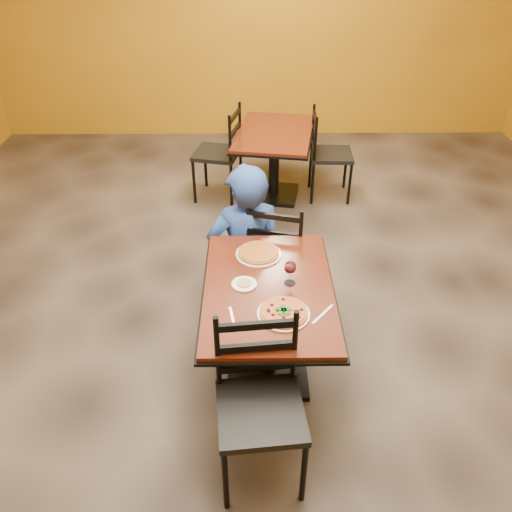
{
  "coord_description": "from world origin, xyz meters",
  "views": [
    {
      "loc": [
        -0.11,
        -3.02,
        2.73
      ],
      "look_at": [
        -0.08,
        -0.3,
        0.85
      ],
      "focal_mm": 36.07,
      "sensor_mm": 36.0,
      "label": 1
    }
  ],
  "objects_px": {
    "plate_far": "(258,254)",
    "diner": "(246,237)",
    "pizza_far": "(258,252)",
    "chair_second_right": "(331,155)",
    "pizza_main": "(284,312)",
    "wine_glass": "(290,272)",
    "side_plate": "(244,284)",
    "chair_second_left": "(217,154)",
    "chair_main_near": "(261,412)",
    "plate_main": "(284,314)",
    "chair_main_far": "(279,249)",
    "table_second": "(274,149)",
    "table_main": "(268,311)"
  },
  "relations": [
    {
      "from": "chair_second_left",
      "to": "pizza_far",
      "type": "relative_size",
      "value": 3.61
    },
    {
      "from": "diner",
      "to": "pizza_main",
      "type": "bearing_deg",
      "value": 89.22
    },
    {
      "from": "table_second",
      "to": "chair_main_near",
      "type": "bearing_deg",
      "value": -93.53
    },
    {
      "from": "table_main",
      "to": "plate_far",
      "type": "height_order",
      "value": "plate_far"
    },
    {
      "from": "wine_glass",
      "to": "pizza_far",
      "type": "bearing_deg",
      "value": 121.15
    },
    {
      "from": "table_second",
      "to": "diner",
      "type": "relative_size",
      "value": 1.05
    },
    {
      "from": "plate_main",
      "to": "pizza_main",
      "type": "height_order",
      "value": "pizza_main"
    },
    {
      "from": "chair_second_right",
      "to": "pizza_main",
      "type": "relative_size",
      "value": 3.42
    },
    {
      "from": "chair_main_near",
      "to": "side_plate",
      "type": "height_order",
      "value": "chair_main_near"
    },
    {
      "from": "chair_main_far",
      "to": "pizza_far",
      "type": "distance_m",
      "value": 0.58
    },
    {
      "from": "side_plate",
      "to": "wine_glass",
      "type": "xyz_separation_m",
      "value": [
        0.29,
        0.01,
        0.08
      ]
    },
    {
      "from": "chair_main_near",
      "to": "diner",
      "type": "bearing_deg",
      "value": 87.61
    },
    {
      "from": "table_main",
      "to": "chair_second_left",
      "type": "relative_size",
      "value": 1.22
    },
    {
      "from": "chair_main_near",
      "to": "chair_second_left",
      "type": "bearing_deg",
      "value": 91.25
    },
    {
      "from": "chair_main_far",
      "to": "plate_main",
      "type": "bearing_deg",
      "value": 103.28
    },
    {
      "from": "diner",
      "to": "pizza_far",
      "type": "height_order",
      "value": "diner"
    },
    {
      "from": "table_second",
      "to": "plate_far",
      "type": "height_order",
      "value": "plate_far"
    },
    {
      "from": "pizza_main",
      "to": "plate_far",
      "type": "distance_m",
      "value": 0.63
    },
    {
      "from": "plate_far",
      "to": "chair_second_right",
      "type": "bearing_deg",
      "value": 70.15
    },
    {
      "from": "chair_second_left",
      "to": "table_main",
      "type": "bearing_deg",
      "value": 23.22
    },
    {
      "from": "chair_main_far",
      "to": "chair_main_near",
      "type": "bearing_deg",
      "value": 98.71
    },
    {
      "from": "wine_glass",
      "to": "pizza_main",
      "type": "bearing_deg",
      "value": -100.27
    },
    {
      "from": "chair_main_near",
      "to": "wine_glass",
      "type": "distance_m",
      "value": 0.89
    },
    {
      "from": "chair_main_far",
      "to": "pizza_far",
      "type": "xyz_separation_m",
      "value": [
        -0.17,
        -0.48,
        0.29
      ]
    },
    {
      "from": "plate_far",
      "to": "diner",
      "type": "bearing_deg",
      "value": 101.71
    },
    {
      "from": "diner",
      "to": "pizza_far",
      "type": "relative_size",
      "value": 4.34
    },
    {
      "from": "chair_second_right",
      "to": "pizza_main",
      "type": "bearing_deg",
      "value": 168.99
    },
    {
      "from": "chair_main_far",
      "to": "table_second",
      "type": "bearing_deg",
      "value": -76.23
    },
    {
      "from": "chair_second_right",
      "to": "side_plate",
      "type": "relative_size",
      "value": 6.06
    },
    {
      "from": "table_second",
      "to": "pizza_far",
      "type": "height_order",
      "value": "pizza_far"
    },
    {
      "from": "pizza_main",
      "to": "wine_glass",
      "type": "height_order",
      "value": "wine_glass"
    },
    {
      "from": "plate_main",
      "to": "wine_glass",
      "type": "distance_m",
      "value": 0.32
    },
    {
      "from": "chair_second_left",
      "to": "plate_far",
      "type": "xyz_separation_m",
      "value": [
        0.41,
        -2.26,
        0.25
      ]
    },
    {
      "from": "table_main",
      "to": "pizza_far",
      "type": "bearing_deg",
      "value": 99.17
    },
    {
      "from": "wine_glass",
      "to": "chair_main_near",
      "type": "bearing_deg",
      "value": -103.79
    },
    {
      "from": "wine_glass",
      "to": "side_plate",
      "type": "bearing_deg",
      "value": -177.37
    },
    {
      "from": "plate_main",
      "to": "chair_second_right",
      "type": "bearing_deg",
      "value": 76.7
    },
    {
      "from": "table_main",
      "to": "pizza_far",
      "type": "distance_m",
      "value": 0.42
    },
    {
      "from": "chair_main_far",
      "to": "pizza_main",
      "type": "xyz_separation_m",
      "value": [
        -0.03,
        -1.09,
        0.29
      ]
    },
    {
      "from": "table_main",
      "to": "chair_main_far",
      "type": "distance_m",
      "value": 0.84
    },
    {
      "from": "chair_second_right",
      "to": "diner",
      "type": "relative_size",
      "value": 0.8
    },
    {
      "from": "diner",
      "to": "pizza_far",
      "type": "distance_m",
      "value": 0.48
    },
    {
      "from": "chair_main_near",
      "to": "chair_second_right",
      "type": "height_order",
      "value": "chair_main_near"
    },
    {
      "from": "table_second",
      "to": "chair_second_right",
      "type": "relative_size",
      "value": 1.32
    },
    {
      "from": "plate_main",
      "to": "side_plate",
      "type": "xyz_separation_m",
      "value": [
        -0.23,
        0.29,
        0.0
      ]
    },
    {
      "from": "chair_main_near",
      "to": "pizza_main",
      "type": "bearing_deg",
      "value": 68.57
    },
    {
      "from": "chair_main_near",
      "to": "chair_second_left",
      "type": "xyz_separation_m",
      "value": [
        -0.4,
        3.38,
        -0.0
      ]
    },
    {
      "from": "plate_main",
      "to": "diner",
      "type": "bearing_deg",
      "value": 102.2
    },
    {
      "from": "table_main",
      "to": "side_plate",
      "type": "distance_m",
      "value": 0.25
    },
    {
      "from": "side_plate",
      "to": "table_second",
      "type": "bearing_deg",
      "value": 83.44
    }
  ]
}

